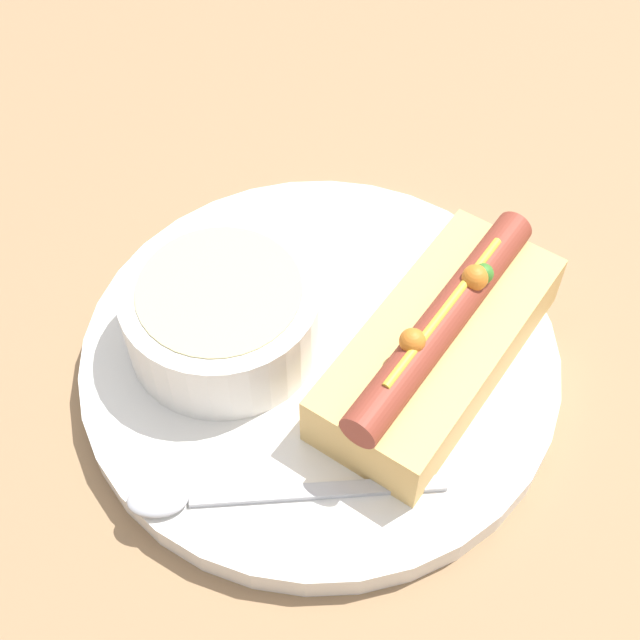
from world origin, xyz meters
TOP-DOWN VIEW (x-y plane):
  - ground_plane at (0.00, 0.00)m, footprint 4.00×4.00m
  - dinner_plate at (0.00, 0.00)m, footprint 0.29×0.29m
  - hot_dog at (0.02, -0.07)m, footprint 0.19×0.10m
  - soup_bowl at (-0.02, 0.06)m, footprint 0.12×0.12m
  - spoon at (-0.11, 0.00)m, footprint 0.10×0.16m

SIDE VIEW (x-z plane):
  - ground_plane at x=0.00m, z-range 0.00..0.00m
  - dinner_plate at x=0.00m, z-range 0.00..0.02m
  - spoon at x=-0.11m, z-range 0.02..0.03m
  - hot_dog at x=0.02m, z-range 0.01..0.08m
  - soup_bowl at x=-0.02m, z-range 0.02..0.07m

